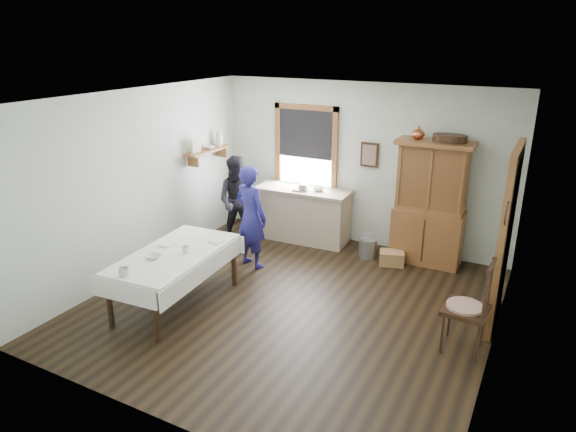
% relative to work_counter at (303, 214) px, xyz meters
% --- Properties ---
extents(room, '(5.01, 5.01, 2.70)m').
position_rel_work_counter_xyz_m(room, '(0.87, -2.13, 0.89)').
color(room, black).
rests_on(room, ground).
extents(window, '(1.18, 0.07, 1.48)m').
position_rel_work_counter_xyz_m(window, '(-0.13, 0.33, 1.16)').
color(window, white).
rests_on(window, room).
extents(doorway, '(0.09, 1.14, 2.22)m').
position_rel_work_counter_xyz_m(doorway, '(3.33, -1.28, 0.70)').
color(doorway, '#4B3E36').
rests_on(doorway, room).
extents(wall_shelf, '(0.24, 1.00, 0.44)m').
position_rel_work_counter_xyz_m(wall_shelf, '(-1.50, -0.59, 1.11)').
color(wall_shelf, '#905C2C').
rests_on(wall_shelf, room).
extents(framed_picture, '(0.30, 0.04, 0.40)m').
position_rel_work_counter_xyz_m(framed_picture, '(1.02, 0.33, 1.09)').
color(framed_picture, '#372413').
rests_on(framed_picture, room).
extents(rug_beater, '(0.01, 0.27, 0.27)m').
position_rel_work_counter_xyz_m(rug_beater, '(3.32, -1.83, 1.26)').
color(rug_beater, black).
rests_on(rug_beater, room).
extents(work_counter, '(1.64, 0.69, 0.92)m').
position_rel_work_counter_xyz_m(work_counter, '(0.00, 0.00, 0.00)').
color(work_counter, tan).
rests_on(work_counter, room).
extents(china_hutch, '(1.13, 0.54, 1.93)m').
position_rel_work_counter_xyz_m(china_hutch, '(2.12, 0.07, 0.50)').
color(china_hutch, '#905C2C').
rests_on(china_hutch, room).
extents(dining_table, '(1.10, 1.92, 0.74)m').
position_rel_work_counter_xyz_m(dining_table, '(-0.47, -2.82, -0.09)').
color(dining_table, white).
rests_on(dining_table, room).
extents(spindle_chair, '(0.55, 0.55, 1.11)m').
position_rel_work_counter_xyz_m(spindle_chair, '(3.07, -2.13, 0.10)').
color(spindle_chair, '#372413').
rests_on(spindle_chair, room).
extents(pail, '(0.39, 0.39, 0.32)m').
position_rel_work_counter_xyz_m(pail, '(1.26, -0.19, -0.30)').
color(pail, '#929499').
rests_on(pail, room).
extents(wicker_basket, '(0.43, 0.37, 0.22)m').
position_rel_work_counter_xyz_m(wicker_basket, '(1.69, -0.29, -0.35)').
color(wicker_basket, '#A7774B').
rests_on(wicker_basket, room).
extents(woman_blue, '(0.61, 0.48, 1.48)m').
position_rel_work_counter_xyz_m(woman_blue, '(-0.23, -1.32, 0.28)').
color(woman_blue, navy).
rests_on(woman_blue, room).
extents(figure_dark, '(0.83, 0.73, 1.41)m').
position_rel_work_counter_xyz_m(figure_dark, '(-0.87, -0.67, 0.24)').
color(figure_dark, black).
rests_on(figure_dark, room).
extents(table_cup_a, '(0.17, 0.17, 0.10)m').
position_rel_work_counter_xyz_m(table_cup_a, '(-0.54, -3.62, 0.33)').
color(table_cup_a, silver).
rests_on(table_cup_a, dining_table).
extents(table_cup_b, '(0.12, 0.12, 0.09)m').
position_rel_work_counter_xyz_m(table_cup_b, '(-0.33, -2.76, 0.32)').
color(table_cup_b, silver).
rests_on(table_cup_b, dining_table).
extents(table_bowl, '(0.22, 0.22, 0.05)m').
position_rel_work_counter_xyz_m(table_bowl, '(-0.58, -3.08, 0.30)').
color(table_bowl, silver).
rests_on(table_bowl, dining_table).
extents(counter_book, '(0.17, 0.22, 0.02)m').
position_rel_work_counter_xyz_m(counter_book, '(-0.11, -0.08, 0.47)').
color(counter_book, '#7F6654').
rests_on(counter_book, work_counter).
extents(counter_bowl, '(0.21, 0.21, 0.06)m').
position_rel_work_counter_xyz_m(counter_bowl, '(0.27, 0.02, 0.49)').
color(counter_bowl, silver).
rests_on(counter_bowl, work_counter).
extents(shelf_bowl, '(0.22, 0.22, 0.05)m').
position_rel_work_counter_xyz_m(shelf_bowl, '(-1.50, -0.58, 1.14)').
color(shelf_bowl, silver).
rests_on(shelf_bowl, wall_shelf).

